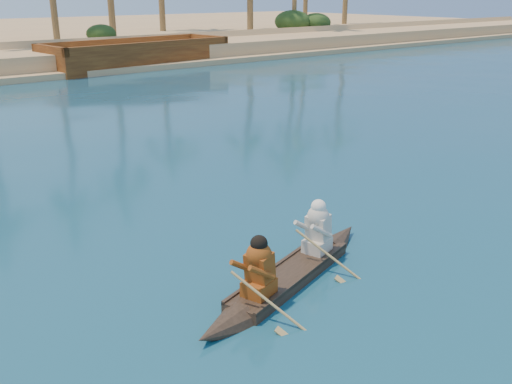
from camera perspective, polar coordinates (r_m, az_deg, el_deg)
canoe at (r=10.04m, az=3.44°, el=-7.44°), size 5.02×2.12×1.39m
barge_right at (r=39.78m, az=-11.73°, el=13.18°), size 12.83×5.45×2.08m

